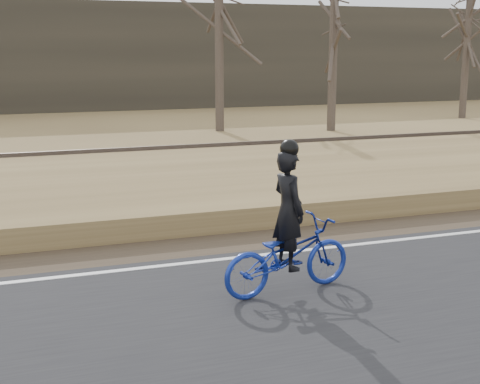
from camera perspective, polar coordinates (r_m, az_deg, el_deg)
name	(u,v)px	position (r m, az deg, el deg)	size (l,w,h in m)	color
ground	(120,279)	(10.43, -10.22, -7.30)	(120.00, 120.00, 0.00)	olive
road	(156,344)	(8.13, -7.20, -12.72)	(120.00, 6.00, 0.06)	black
edge_line	(117,271)	(10.59, -10.42, -6.62)	(120.00, 0.12, 0.01)	silver
shoulder	(108,255)	(11.55, -11.23, -5.31)	(120.00, 1.60, 0.04)	#473A2B
embankment	(85,205)	(14.37, -13.07, -1.11)	(120.00, 5.00, 0.44)	olive
ballast	(67,174)	(18.08, -14.51, 1.52)	(120.00, 3.00, 0.45)	slate
railroad	(67,162)	(18.03, -14.56, 2.47)	(120.00, 2.40, 0.29)	black
treeline_backdrop	(26,57)	(39.76, -17.80, 10.95)	(120.00, 4.00, 6.00)	#383328
cyclist	(288,245)	(9.40, 4.10, -4.54)	(2.09, 0.99, 2.17)	navy
bare_tree_center	(219,31)	(28.39, -1.79, 13.59)	(0.36, 0.36, 8.32)	#4F433A
bare_tree_right	(333,51)	(28.80, 7.95, 11.82)	(0.36, 0.36, 6.66)	#4F433A
bare_tree_far_right	(468,35)	(35.64, 18.85, 12.53)	(0.36, 0.36, 8.14)	#4F433A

